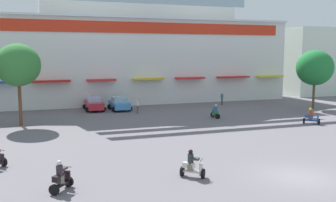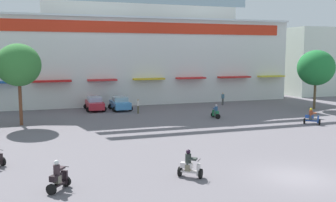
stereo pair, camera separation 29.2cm
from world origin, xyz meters
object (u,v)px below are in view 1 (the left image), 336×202
at_px(plaza_tree_1, 315,68).
at_px(scooter_rider_1, 192,166).
at_px(scooter_rider_4, 215,112).
at_px(plaza_tree_2, 18,65).
at_px(parked_car_1, 119,103).
at_px(parked_car_0, 94,104).
at_px(scooter_rider_3, 61,178).
at_px(scooter_rider_2, 311,117).
at_px(pedestrian_0, 222,98).
at_px(pedestrian_1, 138,105).

height_order(plaza_tree_1, scooter_rider_1, plaza_tree_1).
distance_m(scooter_rider_1, scooter_rider_4, 18.97).
relative_size(plaza_tree_2, parked_car_1, 1.89).
bearing_deg(parked_car_0, scooter_rider_3, -101.19).
height_order(parked_car_0, scooter_rider_4, parked_car_0).
xyz_separation_m(scooter_rider_2, scooter_rider_4, (-7.16, 5.87, -0.04)).
bearing_deg(scooter_rider_1, plaza_tree_1, 38.51).
bearing_deg(plaza_tree_2, scooter_rider_1, -63.24).
relative_size(scooter_rider_1, pedestrian_0, 0.94).
distance_m(scooter_rider_1, pedestrian_1, 21.96).
bearing_deg(scooter_rider_1, pedestrian_1, 83.44).
relative_size(scooter_rider_2, scooter_rider_3, 0.99).
bearing_deg(scooter_rider_1, scooter_rider_3, 178.90).
xyz_separation_m(parked_car_0, scooter_rider_3, (-5.07, -25.62, -0.15)).
distance_m(plaza_tree_2, scooter_rider_2, 27.62).
distance_m(scooter_rider_1, pedestrian_0, 29.04).
distance_m(plaza_tree_2, parked_car_1, 13.16).
distance_m(scooter_rider_4, pedestrian_1, 8.71).
height_order(pedestrian_0, pedestrian_1, pedestrian_1).
height_order(scooter_rider_1, scooter_rider_4, scooter_rider_1).
relative_size(parked_car_0, pedestrian_0, 2.68).
bearing_deg(plaza_tree_2, scooter_rider_4, -6.61).
bearing_deg(pedestrian_1, plaza_tree_2, -165.19).
height_order(parked_car_0, scooter_rider_2, parked_car_0).
bearing_deg(scooter_rider_3, scooter_rider_2, 24.17).
relative_size(plaza_tree_2, scooter_rider_3, 4.82).
bearing_deg(scooter_rider_4, plaza_tree_1, 8.67).
xyz_separation_m(parked_car_0, scooter_rider_4, (11.14, -9.27, -0.21)).
bearing_deg(parked_car_1, scooter_rider_3, -107.69).
bearing_deg(pedestrian_0, pedestrian_1, -164.50).
distance_m(scooter_rider_2, pedestrian_1, 17.96).
xyz_separation_m(parked_car_0, pedestrian_1, (4.25, -3.94, 0.13)).
height_order(plaza_tree_1, scooter_rider_3, plaza_tree_1).
bearing_deg(scooter_rider_2, plaza_tree_1, 49.44).
bearing_deg(parked_car_1, plaza_tree_1, -15.89).
height_order(scooter_rider_1, pedestrian_1, pedestrian_1).
distance_m(scooter_rider_2, scooter_rider_4, 9.25).
height_order(scooter_rider_2, pedestrian_1, pedestrian_1).
bearing_deg(pedestrian_0, scooter_rider_1, -120.02).
xyz_separation_m(parked_car_0, pedestrian_0, (16.27, -0.61, 0.12)).
bearing_deg(pedestrian_0, parked_car_1, -179.24).
relative_size(scooter_rider_1, scooter_rider_4, 1.05).
height_order(scooter_rider_1, pedestrian_0, pedestrian_0).
xyz_separation_m(plaza_tree_1, parked_car_0, (-25.14, 7.13, -4.11)).
distance_m(parked_car_0, pedestrian_0, 16.29).
bearing_deg(scooter_rider_1, parked_car_1, 87.46).
height_order(parked_car_1, pedestrian_1, pedestrian_1).
relative_size(scooter_rider_1, pedestrian_1, 0.93).
distance_m(scooter_rider_3, pedestrian_0, 32.88).
height_order(parked_car_0, scooter_rider_1, parked_car_0).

